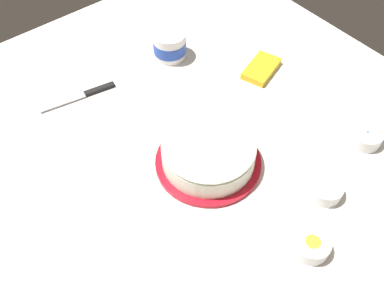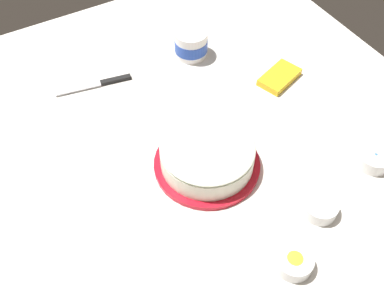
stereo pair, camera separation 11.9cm
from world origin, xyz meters
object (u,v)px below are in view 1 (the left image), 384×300
frosting_tub (170,44)px  sprinkle_bowl_blue (366,136)px  candy_box_lower (261,69)px  sprinkle_bowl_rainbow (325,189)px  sprinkle_bowl_yellow (312,245)px  frosted_cake (209,153)px  spreading_knife (85,94)px

frosting_tub → sprinkle_bowl_blue: bearing=-72.8°
sprinkle_bowl_blue → candy_box_lower: size_ratio=0.65×
sprinkle_bowl_blue → sprinkle_bowl_rainbow: bearing=-168.6°
frosting_tub → sprinkle_bowl_yellow: (-0.17, -0.76, -0.02)m
sprinkle_bowl_rainbow → frosting_tub: bearing=88.0°
frosted_cake → candy_box_lower: 0.41m
frosting_tub → spreading_knife: (-0.32, 0.01, -0.04)m
frosting_tub → sprinkle_bowl_rainbow: size_ratio=1.24×
frosting_tub → candy_box_lower: frosting_tub is taller
sprinkle_bowl_rainbow → candy_box_lower: sprinkle_bowl_rainbow is taller
sprinkle_bowl_rainbow → sprinkle_bowl_yellow: sprinkle_bowl_yellow is taller
spreading_knife → candy_box_lower: bearing=-27.4°
sprinkle_bowl_rainbow → sprinkle_bowl_yellow: 0.17m
sprinkle_bowl_rainbow → candy_box_lower: 0.48m
frosted_cake → sprinkle_bowl_blue: frosted_cake is taller
sprinkle_bowl_rainbow → candy_box_lower: (0.20, 0.43, -0.01)m
frosted_cake → frosting_tub: (0.19, 0.42, 0.00)m
sprinkle_bowl_rainbow → sprinkle_bowl_blue: sprinkle_bowl_blue is taller
frosted_cake → frosting_tub: bearing=65.6°
frosting_tub → sprinkle_bowl_rainbow: 0.68m
spreading_knife → frosted_cake: bearing=-73.8°
frosted_cake → spreading_knife: frosted_cake is taller
frosted_cake → candy_box_lower: frosted_cake is taller
candy_box_lower → frosted_cake: bearing=-173.9°
sprinkle_bowl_blue → frosting_tub: bearing=107.2°
frosted_cake → sprinkle_bowl_rainbow: frosted_cake is taller
frosted_cake → sprinkle_bowl_yellow: bearing=-86.1°
sprinkle_bowl_yellow → sprinkle_bowl_blue: same height
sprinkle_bowl_blue → candy_box_lower: (-0.02, 0.39, -0.01)m
frosting_tub → candy_box_lower: bearing=-53.7°
frosting_tub → sprinkle_bowl_yellow: 0.78m
frosted_cake → sprinkle_bowl_rainbow: bearing=-57.2°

